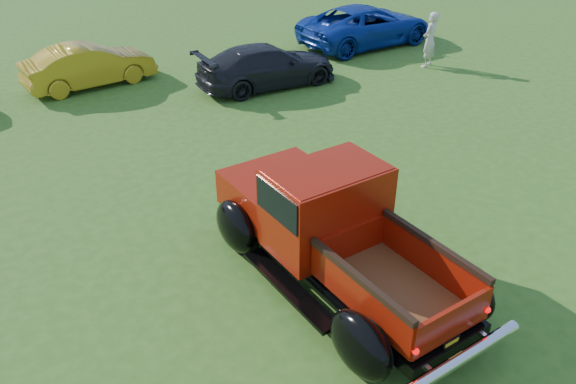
% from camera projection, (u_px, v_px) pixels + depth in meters
% --- Properties ---
extents(ground, '(120.00, 120.00, 0.00)m').
position_uv_depth(ground, '(298.00, 246.00, 9.85)').
color(ground, '#2E5718').
rests_on(ground, ground).
extents(pickup_truck, '(2.80, 5.23, 1.88)m').
position_uv_depth(pickup_truck, '(325.00, 224.00, 8.85)').
color(pickup_truck, black).
rests_on(pickup_truck, ground).
extents(show_car_yellow, '(3.94, 1.90, 1.24)m').
position_uv_depth(show_car_yellow, '(89.00, 65.00, 16.61)').
color(show_car_yellow, '#B38A17').
rests_on(show_car_yellow, ground).
extents(show_car_grey, '(4.29, 1.83, 1.23)m').
position_uv_depth(show_car_grey, '(267.00, 66.00, 16.59)').
color(show_car_grey, black).
rests_on(show_car_grey, ground).
extents(show_car_blue, '(5.33, 2.85, 1.43)m').
position_uv_depth(show_car_blue, '(366.00, 25.00, 20.32)').
color(show_car_blue, navy).
rests_on(show_car_blue, ground).
extents(spectator, '(0.76, 0.66, 1.75)m').
position_uv_depth(spectator, '(430.00, 40.00, 18.07)').
color(spectator, '#B8B1A0').
rests_on(spectator, ground).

